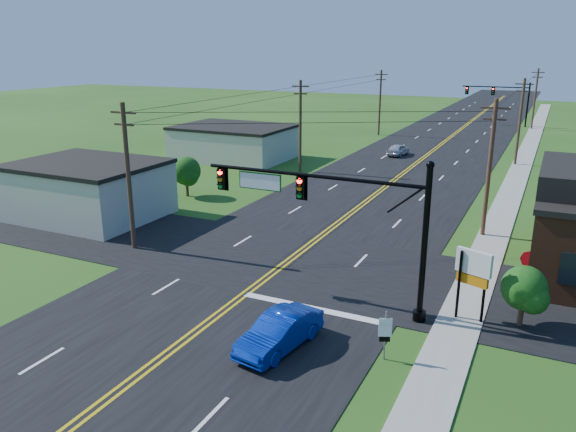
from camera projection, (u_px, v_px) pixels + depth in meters
The scene contains 21 objects.
ground at pixel (154, 361), 22.51m from camera, with size 260.00×260.00×0.00m, color #1E4513.
road_main at pixel (427, 154), 65.64m from camera, with size 16.00×220.00×0.04m, color black.
road_cross at pixel (285, 261), 32.86m from camera, with size 70.00×10.00×0.04m, color black.
sidewalk at pixel (516, 180), 52.66m from camera, with size 2.00×160.00×0.08m, color gray.
signal_mast_main at pixel (331, 210), 26.24m from camera, with size 11.30×0.60×7.48m.
signal_mast_far at pixel (499, 96), 88.38m from camera, with size 10.98×0.60×7.48m.
cream_bldg_near at pixel (88, 190), 41.04m from camera, with size 10.20×8.20×4.10m.
cream_bldg_far at pixel (234, 142), 62.63m from camera, with size 12.20×9.20×3.70m.
utility_pole_left_a at pixel (128, 174), 33.71m from camera, with size 1.80×0.28×9.00m.
utility_pole_left_b at pixel (300, 124), 55.28m from camera, with size 1.80×0.28×9.00m.
utility_pole_left_c at pixel (380, 101), 78.57m from camera, with size 1.80×0.28×9.00m.
utility_pole_right_a at pixel (490, 166), 36.06m from camera, with size 1.80×0.28×9.00m.
utility_pole_right_b at pixel (520, 120), 58.50m from camera, with size 1.80×0.28×9.00m.
utility_pole_right_c at pixel (535, 98), 84.38m from camera, with size 1.80×0.28×9.00m.
shrub_corner at pixel (524, 288), 24.78m from camera, with size 2.00×2.00×2.86m.
tree_left at pixel (186, 171), 46.67m from camera, with size 2.40×2.40×3.37m.
blue_car at pixel (280, 332), 23.21m from camera, with size 1.56×4.48×1.48m, color #07279D.
distant_car at pixel (398, 150), 64.61m from camera, with size 1.58×3.92×1.34m, color silver.
route_sign at pixel (385, 332), 22.24m from camera, with size 0.50×0.24×2.12m.
stop_sign at pixel (529, 264), 27.72m from camera, with size 0.88×0.12×2.47m.
pylon_sign at pixel (473, 270), 25.06m from camera, with size 1.65×0.79×3.43m.
Camera 1 is at (13.45, -15.57, 12.08)m, focal length 35.00 mm.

